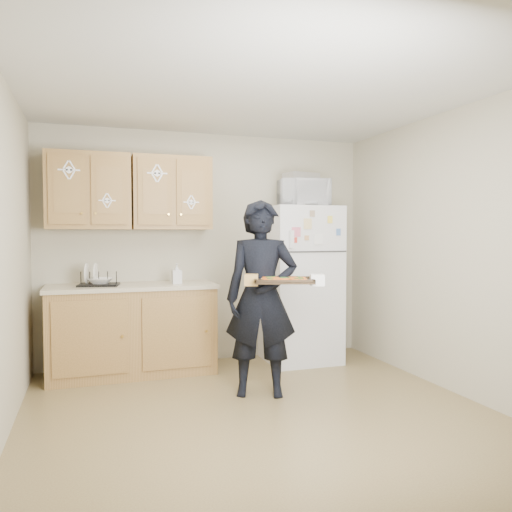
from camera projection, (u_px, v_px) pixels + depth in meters
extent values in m
plane|color=brown|center=(261.00, 415.00, 3.87)|extent=(3.60, 3.60, 0.00)
plane|color=beige|center=(261.00, 89.00, 3.76)|extent=(3.60, 3.60, 0.00)
cube|color=#AFA88E|center=(208.00, 248.00, 5.52)|extent=(3.60, 0.04, 2.50)
cube|color=#AFA88E|center=(400.00, 271.00, 2.11)|extent=(3.60, 0.04, 2.50)
cube|color=#AFA88E|center=(0.00, 258.00, 3.24)|extent=(0.04, 3.60, 2.50)
cube|color=#AFA88E|center=(454.00, 251.00, 4.38)|extent=(0.04, 3.60, 2.50)
cube|color=silver|center=(300.00, 284.00, 5.49)|extent=(0.75, 0.70, 1.70)
cube|color=brown|center=(133.00, 331.00, 4.98)|extent=(1.60, 0.60, 0.86)
cube|color=#B6AA8C|center=(132.00, 286.00, 4.96)|extent=(1.64, 0.64, 0.04)
cube|color=brown|center=(88.00, 191.00, 4.92)|extent=(0.80, 0.33, 0.75)
cube|color=brown|center=(172.00, 193.00, 5.18)|extent=(0.80, 0.33, 0.75)
cube|color=gold|center=(332.00, 339.00, 5.91)|extent=(0.20, 0.07, 0.32)
imported|color=black|center=(261.00, 298.00, 4.32)|extent=(0.72, 0.59, 1.70)
cube|color=black|center=(284.00, 281.00, 4.08)|extent=(0.57, 0.49, 0.04)
cylinder|color=orange|center=(271.00, 280.00, 4.00)|extent=(0.16, 0.16, 0.02)
cylinder|color=orange|center=(299.00, 280.00, 3.99)|extent=(0.16, 0.16, 0.02)
cylinder|color=orange|center=(270.00, 278.00, 4.16)|extent=(0.16, 0.16, 0.02)
cylinder|color=orange|center=(297.00, 278.00, 4.15)|extent=(0.16, 0.16, 0.02)
cylinder|color=orange|center=(284.00, 279.00, 4.08)|extent=(0.16, 0.16, 0.02)
imported|color=silver|center=(303.00, 193.00, 5.40)|extent=(0.58, 0.44, 0.29)
cube|color=silver|center=(301.00, 176.00, 5.41)|extent=(0.38, 0.29, 0.07)
cube|color=black|center=(99.00, 278.00, 4.84)|extent=(0.41, 0.34, 0.15)
imported|color=silver|center=(100.00, 281.00, 4.85)|extent=(0.29, 0.29, 0.06)
imported|color=silver|center=(177.00, 274.00, 5.03)|extent=(0.09, 0.10, 0.21)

